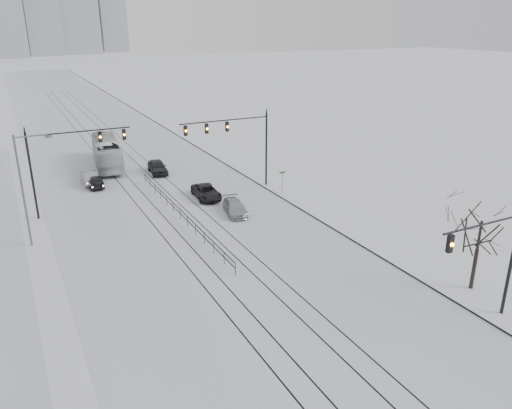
{
  "coord_description": "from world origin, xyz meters",
  "views": [
    {
      "loc": [
        -12.92,
        -10.66,
        16.99
      ],
      "look_at": [
        3.95,
        22.56,
        3.2
      ],
      "focal_mm": 35.0,
      "sensor_mm": 36.0,
      "label": 1
    }
  ],
  "objects_px": {
    "sedan_nb_right": "(235,207)",
    "box_truck": "(107,153)",
    "sedan_nb_front": "(206,192)",
    "sedan_sb_outer": "(90,177)",
    "traffic_mast_near": "(495,253)",
    "bare_tree": "(481,228)",
    "sedan_sb_inner": "(96,181)",
    "sedan_nb_far": "(158,167)"
  },
  "relations": [
    {
      "from": "sedan_nb_right",
      "to": "box_truck",
      "type": "xyz_separation_m",
      "value": [
        -7.25,
        21.93,
        1.07
      ]
    },
    {
      "from": "sedan_nb_front",
      "to": "sedan_sb_outer",
      "type": "bearing_deg",
      "value": 137.45
    },
    {
      "from": "sedan_sb_outer",
      "to": "sedan_nb_front",
      "type": "distance_m",
      "value": 14.21
    },
    {
      "from": "traffic_mast_near",
      "to": "box_truck",
      "type": "height_order",
      "value": "traffic_mast_near"
    },
    {
      "from": "sedan_sb_outer",
      "to": "box_truck",
      "type": "xyz_separation_m",
      "value": [
        3.22,
        6.29,
        0.97
      ]
    },
    {
      "from": "sedan_nb_right",
      "to": "bare_tree",
      "type": "bearing_deg",
      "value": -56.11
    },
    {
      "from": "traffic_mast_near",
      "to": "sedan_nb_right",
      "type": "xyz_separation_m",
      "value": [
        -5.8,
        22.94,
        -3.94
      ]
    },
    {
      "from": "sedan_sb_inner",
      "to": "sedan_nb_right",
      "type": "bearing_deg",
      "value": 129.87
    },
    {
      "from": "box_truck",
      "to": "sedan_nb_far",
      "type": "bearing_deg",
      "value": 134.75
    },
    {
      "from": "sedan_nb_right",
      "to": "box_truck",
      "type": "bearing_deg",
      "value": 119.81
    },
    {
      "from": "sedan_sb_inner",
      "to": "sedan_nb_far",
      "type": "height_order",
      "value": "sedan_nb_far"
    },
    {
      "from": "sedan_sb_inner",
      "to": "sedan_nb_front",
      "type": "bearing_deg",
      "value": 140.8
    },
    {
      "from": "sedan_nb_right",
      "to": "sedan_nb_far",
      "type": "xyz_separation_m",
      "value": [
        -2.65,
        16.05,
        0.15
      ]
    },
    {
      "from": "sedan_nb_right",
      "to": "traffic_mast_near",
      "type": "bearing_deg",
      "value": -64.31
    },
    {
      "from": "bare_tree",
      "to": "sedan_sb_inner",
      "type": "relative_size",
      "value": 1.56
    },
    {
      "from": "bare_tree",
      "to": "sedan_nb_front",
      "type": "distance_m",
      "value": 27.01
    },
    {
      "from": "traffic_mast_near",
      "to": "sedan_nb_far",
      "type": "relative_size",
      "value": 1.53
    },
    {
      "from": "traffic_mast_near",
      "to": "sedan_sb_outer",
      "type": "relative_size",
      "value": 1.59
    },
    {
      "from": "bare_tree",
      "to": "sedan_sb_outer",
      "type": "height_order",
      "value": "bare_tree"
    },
    {
      "from": "sedan_nb_right",
      "to": "box_truck",
      "type": "relative_size",
      "value": 0.35
    },
    {
      "from": "sedan_sb_inner",
      "to": "sedan_nb_far",
      "type": "xyz_separation_m",
      "value": [
        7.45,
        2.0,
        0.11
      ]
    },
    {
      "from": "sedan_nb_far",
      "to": "box_truck",
      "type": "height_order",
      "value": "box_truck"
    },
    {
      "from": "bare_tree",
      "to": "traffic_mast_near",
      "type": "bearing_deg",
      "value": -128.76
    },
    {
      "from": "box_truck",
      "to": "sedan_nb_front",
      "type": "bearing_deg",
      "value": 117.89
    },
    {
      "from": "bare_tree",
      "to": "sedan_nb_right",
      "type": "height_order",
      "value": "bare_tree"
    },
    {
      "from": "sedan_nb_front",
      "to": "sedan_nb_far",
      "type": "height_order",
      "value": "sedan_nb_far"
    },
    {
      "from": "bare_tree",
      "to": "sedan_nb_far",
      "type": "bearing_deg",
      "value": 106.8
    },
    {
      "from": "traffic_mast_near",
      "to": "sedan_sb_inner",
      "type": "xyz_separation_m",
      "value": [
        -15.9,
        36.99,
        -3.9
      ]
    },
    {
      "from": "bare_tree",
      "to": "box_truck",
      "type": "relative_size",
      "value": 0.5
    },
    {
      "from": "sedan_nb_right",
      "to": "sedan_nb_far",
      "type": "relative_size",
      "value": 0.94
    },
    {
      "from": "traffic_mast_near",
      "to": "sedan_nb_far",
      "type": "bearing_deg",
      "value": 102.23
    },
    {
      "from": "bare_tree",
      "to": "sedan_nb_front",
      "type": "relative_size",
      "value": 1.28
    },
    {
      "from": "traffic_mast_near",
      "to": "sedan_nb_right",
      "type": "distance_m",
      "value": 23.98
    },
    {
      "from": "sedan_nb_front",
      "to": "sedan_nb_far",
      "type": "bearing_deg",
      "value": 104.26
    },
    {
      "from": "sedan_sb_outer",
      "to": "box_truck",
      "type": "bearing_deg",
      "value": -116.85
    },
    {
      "from": "traffic_mast_near",
      "to": "sedan_nb_right",
      "type": "bearing_deg",
      "value": 104.19
    },
    {
      "from": "sedan_nb_front",
      "to": "sedan_nb_right",
      "type": "xyz_separation_m",
      "value": [
        0.78,
        -5.25,
        -0.04
      ]
    },
    {
      "from": "traffic_mast_near",
      "to": "sedan_nb_far",
      "type": "distance_m",
      "value": 40.07
    },
    {
      "from": "sedan_sb_inner",
      "to": "sedan_nb_front",
      "type": "relative_size",
      "value": 0.82
    },
    {
      "from": "traffic_mast_near",
      "to": "box_truck",
      "type": "distance_m",
      "value": 46.81
    },
    {
      "from": "traffic_mast_near",
      "to": "sedan_nb_front",
      "type": "distance_m",
      "value": 29.2
    },
    {
      "from": "traffic_mast_near",
      "to": "bare_tree",
      "type": "height_order",
      "value": "traffic_mast_near"
    }
  ]
}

